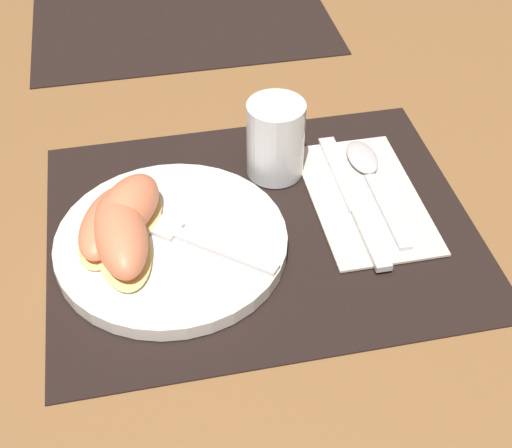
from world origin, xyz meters
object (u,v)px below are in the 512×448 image
juice_glass (275,143)px  citrus_wedge_1 (109,223)px  knife (354,201)px  spoon (369,171)px  plate (172,243)px  citrus_wedge_0 (129,209)px  fork (184,235)px  citrus_wedge_2 (121,236)px

juice_glass → citrus_wedge_1: bearing=-156.6°
juice_glass → knife: juice_glass is taller
knife → spoon: spoon is taller
plate → citrus_wedge_1: citrus_wedge_1 is taller
juice_glass → citrus_wedge_0: (-0.17, -0.07, -0.00)m
fork → citrus_wedge_1: size_ratio=1.27×
plate → citrus_wedge_1: bearing=162.1°
knife → citrus_wedge_0: 0.24m
juice_glass → knife: 0.11m
plate → spoon: 0.24m
plate → juice_glass: (0.13, 0.10, 0.03)m
plate → citrus_wedge_2: 0.06m
knife → citrus_wedge_1: bearing=-178.5°
citrus_wedge_2 → juice_glass: bearing=31.4°
fork → citrus_wedge_1: bearing=163.5°
juice_glass → spoon: size_ratio=0.50×
plate → spoon: bearing=16.9°
fork → citrus_wedge_2: 0.06m
knife → spoon: 0.05m
knife → citrus_wedge_0: size_ratio=1.98×
fork → citrus_wedge_2: citrus_wedge_2 is taller
fork → citrus_wedge_2: bearing=-174.6°
knife → spoon: bearing=55.3°
plate → juice_glass: size_ratio=2.62×
juice_glass → plate: bearing=-142.2°
spoon → plate: bearing=-163.1°
juice_glass → fork: 0.16m
fork → citrus_wedge_2: (-0.06, -0.01, 0.02)m
citrus_wedge_1 → plate: bearing=-17.9°
plate → spoon: plate is taller
juice_glass → spoon: (0.10, -0.03, -0.03)m
plate → fork: 0.02m
fork → citrus_wedge_0: citrus_wedge_0 is taller
spoon → fork: fork is taller
plate → knife: (0.20, 0.03, -0.00)m
fork → citrus_wedge_1: 0.08m
knife → citrus_wedge_1: citrus_wedge_1 is taller
plate → citrus_wedge_2: bearing=-170.5°
juice_glass → citrus_wedge_0: bearing=-156.9°
knife → juice_glass: bearing=133.4°
plate → citrus_wedge_1: size_ratio=1.95×
citrus_wedge_2 → citrus_wedge_0: bearing=74.2°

